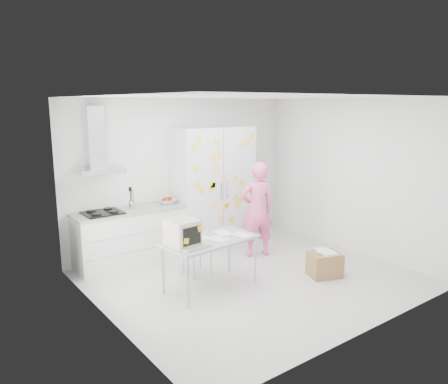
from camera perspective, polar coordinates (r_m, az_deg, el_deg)
floor at (r=6.79m, az=3.73°, el=-11.24°), size 4.50×4.00×0.02m
walls at (r=6.94m, az=0.04°, el=1.03°), size 4.52×4.01×2.70m
ceiling at (r=6.26m, az=4.06°, el=12.28°), size 4.50×4.00×0.02m
counter_run at (r=7.39m, az=-12.10°, el=-5.60°), size 1.84×0.63×1.28m
range_hood at (r=7.06m, az=-16.43°, el=5.72°), size 0.70×0.48×1.01m
tall_cabinet at (r=8.01m, az=-1.45°, el=0.62°), size 1.50×0.68×2.20m
person at (r=7.52m, az=4.35°, el=-2.29°), size 0.69×0.56×1.65m
desk at (r=6.00m, az=-4.02°, el=-5.86°), size 1.43×0.82×1.09m
chair at (r=6.84m, az=-3.86°, el=-6.69°), size 0.39×0.39×0.85m
cardboard_box at (r=6.95m, az=13.01°, el=-9.17°), size 0.56×0.51×0.41m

